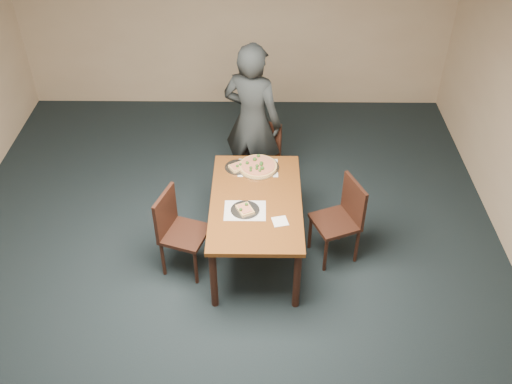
{
  "coord_description": "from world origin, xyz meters",
  "views": [
    {
      "loc": [
        0.37,
        -3.54,
        4.34
      ],
      "look_at": [
        0.32,
        0.78,
        0.85
      ],
      "focal_mm": 40.0,
      "sensor_mm": 36.0,
      "label": 1
    }
  ],
  "objects_px": {
    "dining_table": "(256,207)",
    "chair_right": "(342,216)",
    "chair_far": "(260,155)",
    "slice_plate_near": "(245,209)",
    "slice_plate_far": "(238,167)",
    "diner": "(252,122)",
    "pizza_pan": "(258,166)",
    "chair_left": "(177,228)"
  },
  "relations": [
    {
      "from": "chair_far",
      "to": "slice_plate_far",
      "type": "relative_size",
      "value": 3.25
    },
    {
      "from": "dining_table",
      "to": "pizza_pan",
      "type": "bearing_deg",
      "value": 88.38
    },
    {
      "from": "diner",
      "to": "pizza_pan",
      "type": "relative_size",
      "value": 4.24
    },
    {
      "from": "chair_right",
      "to": "slice_plate_near",
      "type": "xyz_separation_m",
      "value": [
        -0.98,
        -0.2,
        0.25
      ]
    },
    {
      "from": "chair_left",
      "to": "slice_plate_far",
      "type": "distance_m",
      "value": 0.94
    },
    {
      "from": "slice_plate_far",
      "to": "dining_table",
      "type": "bearing_deg",
      "value": -69.69
    },
    {
      "from": "diner",
      "to": "chair_far",
      "type": "bearing_deg",
      "value": 179.54
    },
    {
      "from": "chair_left",
      "to": "diner",
      "type": "xyz_separation_m",
      "value": [
        0.73,
        1.3,
        0.43
      ]
    },
    {
      "from": "dining_table",
      "to": "slice_plate_near",
      "type": "relative_size",
      "value": 5.36
    },
    {
      "from": "slice_plate_near",
      "to": "diner",
      "type": "bearing_deg",
      "value": 87.78
    },
    {
      "from": "chair_far",
      "to": "chair_right",
      "type": "bearing_deg",
      "value": -28.48
    },
    {
      "from": "chair_left",
      "to": "chair_far",
      "type": "bearing_deg",
      "value": -14.66
    },
    {
      "from": "pizza_pan",
      "to": "slice_plate_near",
      "type": "distance_m",
      "value": 0.7
    },
    {
      "from": "chair_left",
      "to": "slice_plate_far",
      "type": "height_order",
      "value": "chair_left"
    },
    {
      "from": "chair_far",
      "to": "diner",
      "type": "distance_m",
      "value": 0.44
    },
    {
      "from": "chair_far",
      "to": "chair_right",
      "type": "height_order",
      "value": "same"
    },
    {
      "from": "dining_table",
      "to": "chair_right",
      "type": "relative_size",
      "value": 1.65
    },
    {
      "from": "diner",
      "to": "pizza_pan",
      "type": "bearing_deg",
      "value": 119.55
    },
    {
      "from": "chair_far",
      "to": "pizza_pan",
      "type": "bearing_deg",
      "value": -69.1
    },
    {
      "from": "dining_table",
      "to": "chair_right",
      "type": "distance_m",
      "value": 0.89
    },
    {
      "from": "slice_plate_near",
      "to": "slice_plate_far",
      "type": "distance_m",
      "value": 0.7
    },
    {
      "from": "chair_left",
      "to": "slice_plate_far",
      "type": "relative_size",
      "value": 3.25
    },
    {
      "from": "chair_far",
      "to": "slice_plate_near",
      "type": "height_order",
      "value": "chair_far"
    },
    {
      "from": "chair_left",
      "to": "dining_table",
      "type": "bearing_deg",
      "value": -60.2
    },
    {
      "from": "chair_far",
      "to": "diner",
      "type": "bearing_deg",
      "value": 179.59
    },
    {
      "from": "diner",
      "to": "slice_plate_far",
      "type": "distance_m",
      "value": 0.65
    },
    {
      "from": "dining_table",
      "to": "pizza_pan",
      "type": "height_order",
      "value": "pizza_pan"
    },
    {
      "from": "chair_left",
      "to": "slice_plate_far",
      "type": "xyz_separation_m",
      "value": [
        0.58,
        0.69,
        0.25
      ]
    },
    {
      "from": "pizza_pan",
      "to": "slice_plate_far",
      "type": "xyz_separation_m",
      "value": [
        -0.21,
        -0.0,
        -0.01
      ]
    },
    {
      "from": "chair_right",
      "to": "diner",
      "type": "bearing_deg",
      "value": -161.78
    },
    {
      "from": "slice_plate_near",
      "to": "pizza_pan",
      "type": "bearing_deg",
      "value": 80.21
    },
    {
      "from": "chair_far",
      "to": "pizza_pan",
      "type": "distance_m",
      "value": 0.63
    },
    {
      "from": "pizza_pan",
      "to": "slice_plate_near",
      "type": "height_order",
      "value": "pizza_pan"
    },
    {
      "from": "pizza_pan",
      "to": "slice_plate_near",
      "type": "xyz_separation_m",
      "value": [
        -0.12,
        -0.69,
        -0.01
      ]
    },
    {
      "from": "slice_plate_far",
      "to": "diner",
      "type": "bearing_deg",
      "value": 76.97
    },
    {
      "from": "chair_right",
      "to": "chair_far",
      "type": "bearing_deg",
      "value": -163.65
    },
    {
      "from": "dining_table",
      "to": "chair_far",
      "type": "relative_size",
      "value": 1.65
    },
    {
      "from": "dining_table",
      "to": "chair_right",
      "type": "bearing_deg",
      "value": 2.57
    },
    {
      "from": "dining_table",
      "to": "chair_right",
      "type": "xyz_separation_m",
      "value": [
        0.88,
        0.04,
        -0.14
      ]
    },
    {
      "from": "chair_far",
      "to": "slice_plate_far",
      "type": "distance_m",
      "value": 0.67
    },
    {
      "from": "chair_right",
      "to": "diner",
      "type": "relative_size",
      "value": 0.48
    },
    {
      "from": "diner",
      "to": "chair_right",
      "type": "bearing_deg",
      "value": 153.34
    }
  ]
}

